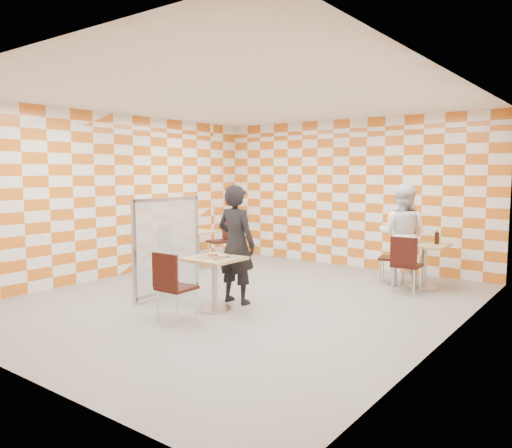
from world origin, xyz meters
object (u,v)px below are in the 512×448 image
Objects in this scene: chair_second_front at (405,260)px; man_dark at (236,244)px; sport_bottle at (415,237)px; empty_table at (198,243)px; chair_empty_far at (223,237)px; second_table at (424,258)px; chair_main_front at (171,282)px; soda_bottle at (437,238)px; man_white at (402,235)px; chair_empty_near at (169,245)px; main_table at (214,274)px; partition at (167,246)px; chair_second_side at (398,253)px.

chair_second_front is 2.73m from man_dark.
man_dark reaches higher than sport_bottle.
empty_table is 3.75× the size of sport_bottle.
chair_empty_far is (-4.19, 0.45, 0.00)m from chair_second_front.
empty_table is 0.81× the size of chair_empty_far.
chair_main_front is (-1.93, -3.88, 0.04)m from second_table.
chair_main_front is at bearing -57.78° from chair_empty_far.
sport_bottle is 0.87× the size of soda_bottle.
chair_main_front is 0.53× the size of man_white.
chair_empty_near is 1.52m from chair_empty_far.
empty_table is (-2.37, 2.15, 0.00)m from main_table.
chair_second_front is 0.60× the size of partition.
soda_bottle reaches higher than chair_empty_near.
chair_second_front is (-0.11, -0.58, 0.04)m from second_table.
chair_main_front is 3.31m from chair_empty_near.
chair_empty_far is at bearing -2.76° from man_white.
man_white is at bearing 47.76° from partition.
soda_bottle is at bearing 5.94° from chair_second_side.
main_table is 3.62m from second_table.
partition is 7.75× the size of sport_bottle.
chair_main_front is 1.00× the size of chair_second_front.
partition is 6.74× the size of soda_bottle.
chair_empty_far is (-2.38, 2.95, 0.04)m from main_table.
sport_bottle is at bearing 96.51° from chair_second_front.
chair_second_front is 0.70m from sport_bottle.
chair_main_front is at bearing 88.78° from man_dark.
man_white is (2.65, 2.92, 0.08)m from partition.
chair_main_front is at bearing -41.33° from partition.
chair_empty_near is (-3.90, -1.66, 0.00)m from chair_second_side.
chair_main_front is 0.53× the size of man_dark.
sport_bottle reaches higher than chair_main_front.
man_dark is at bearing 90.62° from main_table.
man_dark is at bearing 16.31° from partition.
empty_table is 0.73m from chair_empty_near.
man_white is at bearing 178.52° from second_table.
man_dark is at bearing 54.57° from man_white.
chair_second_side is at bearing -7.93° from man_white.
soda_bottle is at bearing -129.17° from man_dark.
chair_second_front is at bearing -6.18° from chair_empty_far.
man_dark reaches higher than chair_empty_far.
man_white reaches higher than chair_empty_near.
man_dark is (-0.01, 0.49, 0.37)m from main_table.
soda_bottle is (0.56, 0.07, -0.01)m from man_white.
chair_empty_near is (-0.08, -0.72, 0.04)m from empty_table.
chair_second_front is 0.53× the size of man_white.
man_dark is (-1.93, -2.58, 0.37)m from second_table.
chair_empty_near is at bearing -157.00° from chair_second_side.
man_dark is 1.01× the size of man_white.
partition is 1.16m from man_dark.
chair_second_side is 1.00× the size of chair_empty_far.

